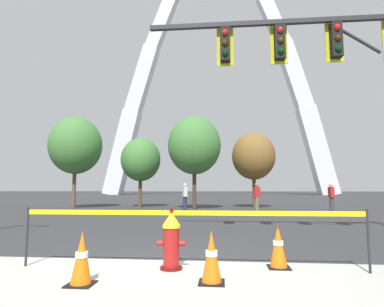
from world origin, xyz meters
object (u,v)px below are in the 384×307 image
at_px(fire_hydrant, 171,240).
at_px(traffic_cone_mid_sidewalk, 82,259).
at_px(traffic_cone_curb_edge, 211,257).
at_px(pedestrian_walking_left, 331,198).
at_px(traffic_cone_by_hydrant, 278,246).
at_px(monument_arch, 217,84).
at_px(pedestrian_walking_right, 257,197).
at_px(pedestrian_standing_center, 185,197).
at_px(traffic_signal_gantry, 355,64).

relative_size(fire_hydrant, traffic_cone_mid_sidewalk, 1.36).
relative_size(traffic_cone_curb_edge, pedestrian_walking_left, 0.46).
distance_m(traffic_cone_by_hydrant, traffic_cone_curb_edge, 1.44).
xyz_separation_m(traffic_cone_by_hydrant, monument_arch, (-2.04, 57.33, 21.70)).
distance_m(fire_hydrant, pedestrian_walking_right, 12.52).
height_order(monument_arch, pedestrian_walking_left, monument_arch).
xyz_separation_m(traffic_cone_mid_sidewalk, monument_arch, (0.81, 58.55, 21.70)).
distance_m(pedestrian_standing_center, pedestrian_walking_right, 3.94).
relative_size(traffic_cone_curb_edge, pedestrian_standing_center, 0.46).
bearing_deg(traffic_cone_mid_sidewalk, pedestrian_standing_center, 90.80).
height_order(pedestrian_walking_left, pedestrian_walking_right, same).
relative_size(fire_hydrant, traffic_signal_gantry, 0.13).
xyz_separation_m(traffic_signal_gantry, pedestrian_standing_center, (-5.44, 9.90, -3.59)).
bearing_deg(pedestrian_walking_left, pedestrian_walking_right, 179.15).
relative_size(traffic_cone_mid_sidewalk, monument_arch, 0.01).
height_order(pedestrian_walking_left, pedestrian_standing_center, same).
height_order(traffic_cone_by_hydrant, traffic_cone_mid_sidewalk, same).
height_order(monument_arch, pedestrian_standing_center, monument_arch).
bearing_deg(fire_hydrant, monument_arch, 90.28).
distance_m(monument_arch, pedestrian_standing_center, 49.68).
bearing_deg(pedestrian_standing_center, fire_hydrant, -84.23).
height_order(traffic_cone_by_hydrant, pedestrian_walking_right, pedestrian_walking_right).
xyz_separation_m(fire_hydrant, traffic_cone_by_hydrant, (1.76, 0.25, -0.11)).
height_order(fire_hydrant, traffic_cone_mid_sidewalk, fire_hydrant).
xyz_separation_m(monument_arch, pedestrian_standing_center, (-1.00, -44.90, -21.24)).
relative_size(traffic_cone_by_hydrant, pedestrian_walking_left, 0.46).
xyz_separation_m(traffic_cone_curb_edge, pedestrian_walking_left, (5.77, 12.89, 0.46)).
xyz_separation_m(traffic_signal_gantry, pedestrian_walking_left, (2.29, 9.40, -3.59)).
height_order(pedestrian_standing_center, pedestrian_walking_right, same).
distance_m(fire_hydrant, pedestrian_standing_center, 12.74).
bearing_deg(traffic_signal_gantry, fire_hydrant, -146.33).
distance_m(traffic_cone_curb_edge, pedestrian_walking_right, 13.10).
xyz_separation_m(fire_hydrant, traffic_cone_mid_sidewalk, (-1.09, -0.98, -0.11)).
height_order(traffic_cone_curb_edge, monument_arch, monument_arch).
bearing_deg(traffic_cone_by_hydrant, traffic_cone_curb_edge, -138.14).
height_order(fire_hydrant, monument_arch, monument_arch).
bearing_deg(traffic_cone_curb_edge, traffic_signal_gantry, 45.10).
xyz_separation_m(traffic_cone_mid_sidewalk, pedestrian_walking_right, (3.73, 13.21, 0.46)).
xyz_separation_m(traffic_cone_curb_edge, monument_arch, (-0.97, 58.29, 21.70)).
bearing_deg(monument_arch, pedestrian_walking_right, -86.32).
height_order(fire_hydrant, pedestrian_standing_center, pedestrian_standing_center).
relative_size(traffic_cone_mid_sidewalk, pedestrian_walking_left, 0.46).
relative_size(traffic_cone_curb_edge, monument_arch, 0.01).
bearing_deg(pedestrian_walking_left, fire_hydrant, -117.92).
distance_m(fire_hydrant, traffic_cone_by_hydrant, 1.78).
bearing_deg(pedestrian_walking_right, traffic_cone_by_hydrant, -94.18).
relative_size(traffic_cone_by_hydrant, traffic_cone_curb_edge, 1.00).
relative_size(pedestrian_walking_left, pedestrian_walking_right, 1.00).
distance_m(traffic_cone_by_hydrant, traffic_cone_mid_sidewalk, 3.10).
bearing_deg(fire_hydrant, pedestrian_walking_left, 62.08).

